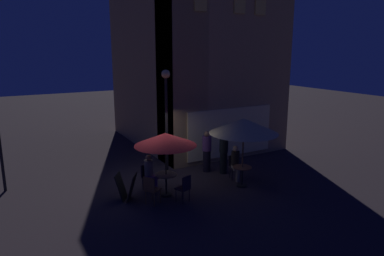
% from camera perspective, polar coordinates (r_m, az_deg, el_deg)
% --- Properties ---
extents(ground_plane, '(60.00, 60.00, 0.00)m').
position_cam_1_polar(ground_plane, '(12.73, -4.81, -9.44)').
color(ground_plane, '#292127').
extents(cafe_building, '(6.12, 8.01, 9.06)m').
position_cam_1_polar(cafe_building, '(16.68, -1.48, 11.80)').
color(cafe_building, tan).
rests_on(cafe_building, ground).
extents(street_lamp_near_corner, '(0.32, 0.32, 4.07)m').
position_cam_1_polar(street_lamp_near_corner, '(12.93, -4.21, 3.89)').
color(street_lamp_near_corner, black).
rests_on(street_lamp_near_corner, ground).
extents(menu_sandwich_board, '(0.84, 0.81, 0.87)m').
position_cam_1_polar(menu_sandwich_board, '(11.67, -10.61, -9.36)').
color(menu_sandwich_board, black).
rests_on(menu_sandwich_board, ground).
extents(cafe_table_0, '(0.66, 0.66, 0.72)m').
position_cam_1_polar(cafe_table_0, '(12.66, 8.15, -7.22)').
color(cafe_table_0, black).
rests_on(cafe_table_0, ground).
extents(cafe_table_1, '(0.73, 0.73, 0.75)m').
position_cam_1_polar(cafe_table_1, '(11.79, -4.22, -8.42)').
color(cafe_table_1, black).
rests_on(cafe_table_1, ground).
extents(patio_umbrella_0, '(2.40, 2.40, 2.47)m').
position_cam_1_polar(patio_umbrella_0, '(12.19, 8.40, 0.32)').
color(patio_umbrella_0, black).
rests_on(patio_umbrella_0, ground).
extents(patio_umbrella_1, '(2.04, 2.04, 2.15)m').
position_cam_1_polar(patio_umbrella_1, '(11.36, -4.34, -1.88)').
color(patio_umbrella_1, black).
rests_on(patio_umbrella_1, ground).
extents(cafe_chair_0, '(0.49, 0.49, 0.86)m').
position_cam_1_polar(cafe_chair_0, '(13.38, 6.90, -5.98)').
color(cafe_chair_0, black).
rests_on(cafe_chair_0, ground).
extents(cafe_chair_1, '(0.51, 0.51, 0.91)m').
position_cam_1_polar(cafe_chair_1, '(12.35, -7.29, -7.49)').
color(cafe_chair_1, black).
rests_on(cafe_chair_1, ground).
extents(cafe_chair_2, '(0.57, 0.57, 0.93)m').
position_cam_1_polar(cafe_chair_2, '(11.18, -6.66, -9.63)').
color(cafe_chair_2, brown).
rests_on(cafe_chair_2, ground).
extents(cafe_chair_3, '(0.49, 0.49, 0.89)m').
position_cam_1_polar(cafe_chair_3, '(11.27, -1.21, -9.49)').
color(cafe_chair_3, black).
rests_on(cafe_chair_3, ground).
extents(patron_seated_0, '(0.39, 0.51, 1.29)m').
position_cam_1_polar(patron_seated_0, '(13.19, 7.13, -5.34)').
color(patron_seated_0, '#7E6F5E').
rests_on(patron_seated_0, ground).
extents(patron_seated_1, '(0.43, 0.51, 1.27)m').
position_cam_1_polar(patron_seated_1, '(12.20, -6.83, -6.90)').
color(patron_seated_1, '#562D6D').
rests_on(patron_seated_1, ground).
extents(patron_standing_2, '(0.34, 0.34, 1.61)m').
position_cam_1_polar(patron_standing_2, '(13.78, 5.17, -4.15)').
color(patron_standing_2, black).
rests_on(patron_standing_2, ground).
extents(patron_standing_3, '(0.36, 0.36, 1.65)m').
position_cam_1_polar(patron_standing_3, '(13.93, 2.42, -3.82)').
color(patron_standing_3, black).
rests_on(patron_standing_3, ground).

